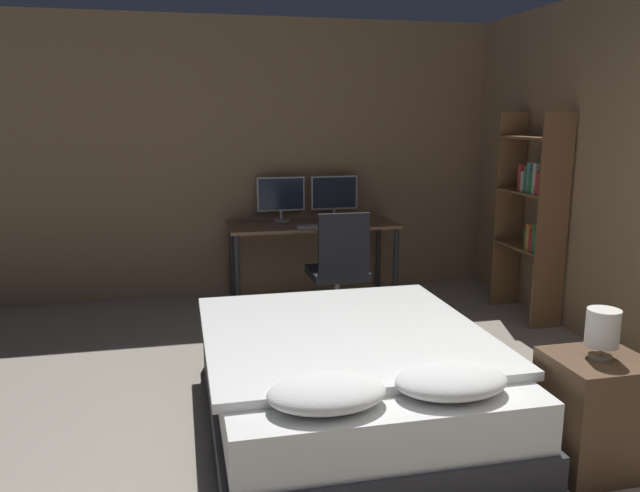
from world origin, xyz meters
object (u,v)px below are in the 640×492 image
object	(u,v)px
nightstand	(595,413)
desk	(313,232)
monitor_left	(281,196)
bookshelf	(535,206)
bed	(348,379)
keyboard	(317,226)
monitor_right	(334,195)
office_chair	(339,278)
bedside_lamp	(603,329)
computer_mouse	(347,224)

from	to	relation	value
nightstand	desk	bearing A→B (deg)	102.94
monitor_left	bookshelf	distance (m)	2.36
bed	desk	bearing A→B (deg)	82.55
monitor_left	keyboard	size ratio (longest dim) A/B	1.20
nightstand	monitor_right	bearing A→B (deg)	97.87
monitor_right	keyboard	world-z (taller)	monitor_right
bookshelf	nightstand	bearing A→B (deg)	-113.62
monitor_right	desk	bearing A→B (deg)	-141.08
nightstand	desk	world-z (taller)	desk
office_chair	nightstand	bearing A→B (deg)	-75.01
bedside_lamp	desk	world-z (taller)	bedside_lamp
monitor_right	bedside_lamp	bearing A→B (deg)	-82.13
bed	bedside_lamp	distance (m)	1.40
bedside_lamp	keyboard	bearing A→B (deg)	103.81
nightstand	monitor_left	xyz separation A→B (m)	(-1.02, 3.50, 0.70)
bed	bedside_lamp	size ratio (longest dim) A/B	7.97
bed	nightstand	distance (m)	1.32
bed	bookshelf	size ratio (longest dim) A/B	1.11
bedside_lamp	computer_mouse	size ratio (longest dim) A/B	3.57
keyboard	bookshelf	size ratio (longest dim) A/B	0.22
desk	bedside_lamp	bearing A→B (deg)	-77.06
keyboard	computer_mouse	xyz separation A→B (m)	(0.29, 0.00, 0.01)
desk	monitor_left	distance (m)	0.48
nightstand	bedside_lamp	distance (m)	0.45
monitor_left	bedside_lamp	bearing A→B (deg)	-73.69
office_chair	monitor_left	bearing A→B (deg)	109.73
bed	computer_mouse	bearing A→B (deg)	75.11
desk	monitor_left	xyz separation A→B (m)	(-0.27, 0.22, 0.33)
bedside_lamp	desk	xyz separation A→B (m)	(-0.75, 3.28, -0.08)
computer_mouse	bookshelf	distance (m)	1.68
office_chair	bedside_lamp	bearing A→B (deg)	-75.01
bed	nightstand	bearing A→B (deg)	-34.53
nightstand	monitor_left	world-z (taller)	monitor_left
nightstand	computer_mouse	bearing A→B (deg)	98.69
computer_mouse	monitor_right	bearing A→B (deg)	91.99
office_chair	desk	bearing A→B (deg)	95.73
computer_mouse	bookshelf	bearing A→B (deg)	-28.97
monitor_left	bookshelf	size ratio (longest dim) A/B	0.26
desk	bookshelf	size ratio (longest dim) A/B	0.90
bed	bedside_lamp	xyz separation A→B (m)	(1.09, -0.75, 0.48)
keyboard	nightstand	bearing A→B (deg)	-76.19
bed	desk	distance (m)	2.59
monitor_left	keyboard	xyz separation A→B (m)	(0.27, -0.43, -0.24)
nightstand	office_chair	distance (m)	2.63
bed	keyboard	size ratio (longest dim) A/B	5.09
monitor_left	bookshelf	world-z (taller)	bookshelf
monitor_left	bookshelf	bearing A→B (deg)	-31.63
monitor_right	office_chair	size ratio (longest dim) A/B	0.48
monitor_right	office_chair	xyz separation A→B (m)	(-0.20, -0.96, -0.60)
monitor_left	keyboard	world-z (taller)	monitor_left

